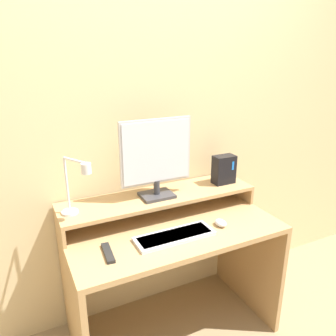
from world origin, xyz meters
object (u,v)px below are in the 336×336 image
monitor (156,157)px  mouse (221,223)px  desk_lamp (76,186)px  remote_control (108,253)px  router_dock (224,170)px  keyboard (175,236)px

monitor → mouse: (0.26, -0.27, -0.34)m
desk_lamp → remote_control: 0.36m
router_dock → remote_control: router_dock is taller
desk_lamp → remote_control: size_ratio=1.83×
desk_lamp → mouse: desk_lamp is taller
desk_lamp → remote_control: desk_lamp is taller
mouse → remote_control: bearing=179.5°
remote_control → router_dock: bearing=18.0°
monitor → keyboard: size_ratio=1.08×
desk_lamp → remote_control: (0.08, -0.21, -0.28)m
mouse → desk_lamp: bearing=163.4°
monitor → router_dock: 0.49m
mouse → remote_control: size_ratio=0.48×
keyboard → mouse: bearing=0.0°
keyboard → monitor: bearing=85.2°
monitor → remote_control: 0.58m
router_dock → remote_control: 0.91m
router_dock → keyboard: 0.60m
keyboard → remote_control: bearing=179.0°
keyboard → remote_control: size_ratio=2.51×
router_dock → mouse: bearing=-126.4°
router_dock → remote_control: (-0.85, -0.28, -0.20)m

